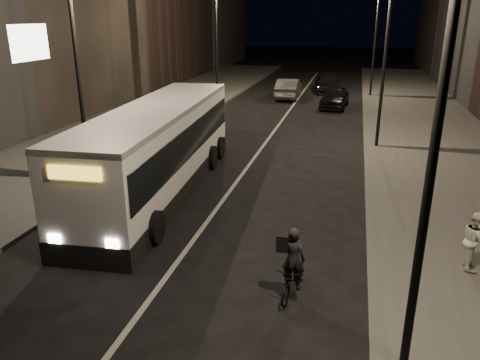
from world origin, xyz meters
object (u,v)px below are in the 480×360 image
Objects in this scene: pedestrian_woman at (475,241)px; streetlight_right_mid at (381,37)px; city_bus at (159,146)px; streetlight_left_near at (81,44)px; car_near at (335,97)px; car_mid at (288,88)px; streetlight_right_far at (373,28)px; streetlight_left_far at (220,29)px; car_far at (327,83)px; streetlight_right_near at (424,84)px; cyclist_on_bicycle at (293,273)px.

streetlight_right_mid is at bearing 11.82° from pedestrian_woman.
city_bus reaches higher than pedestrian_woman.
pedestrian_woman is (12.93, -3.80, -4.43)m from streetlight_left_near.
pedestrian_woman is at bearing -23.99° from city_bus.
car_near is 4.92m from car_mid.
city_bus reaches higher than car_mid.
car_mid is at bearing -160.61° from streetlight_right_far.
streetlight_left_far reaches higher than car_far.
city_bus is 2.55× the size of car_mid.
streetlight_left_near and streetlight_left_far have the same top height.
streetlight_right_far is 25.55m from city_bus.
car_far is at bearing 101.98° from car_near.
streetlight_right_far is 1.84× the size of car_near.
car_mid is (-3.79, 3.15, 0.03)m from car_near.
streetlight_right_mid is 1.00× the size of streetlight_left_far.
streetlight_right_near is 1.70× the size of car_mid.
cyclist_on_bicycle is at bearing -49.17° from city_bus.
car_near is (-4.61, 22.49, -0.18)m from pedestrian_woman.
city_bus is 21.97m from car_mid.
streetlight_right_mid is 13.33m from streetlight_left_near.
streetlight_right_mid is at bearing -43.16° from streetlight_left_far.
streetlight_left_near is at bearing -113.96° from streetlight_right_far.
car_far is at bearing 100.48° from streetlight_right_mid.
streetlight_right_near is 1.00× the size of streetlight_right_mid.
car_mid is 0.96× the size of car_far.
streetlight_left_near is 0.67× the size of city_bus.
streetlight_right_far is 1.64× the size of car_far.
streetlight_right_mid is 14.62m from streetlight_left_far.
city_bus is at bearing 70.62° from pedestrian_woman.
streetlight_right_far is at bearing 95.51° from cyclist_on_bicycle.
car_far is at bearing 11.58° from pedestrian_woman.
streetlight_right_mid is 1.00× the size of streetlight_left_near.
cyclist_on_bicycle is 31.92m from car_far.
streetlight_right_near reaches higher than city_bus.
streetlight_right_mid is 12.80m from pedestrian_woman.
car_mid is (4.53, 21.84, -4.58)m from streetlight_left_near.
streetlight_right_far is at bearing 66.04° from streetlight_left_near.
streetlight_left_far is at bearing 39.00° from car_mid.
car_mid is at bearing 40.29° from streetlight_left_far.
streetlight_left_near is 4.37× the size of cyclist_on_bicycle.
pedestrian_woman is at bearing 61.65° from streetlight_right_near.
car_far is (7.34, 25.95, -4.64)m from streetlight_left_near.
streetlight_right_near is at bearing 100.32° from car_mid.
car_mid is 4.98m from car_far.
cyclist_on_bicycle reaches higher than pedestrian_woman.
car_near is (5.55, 18.73, -1.01)m from city_bus.
streetlight_right_mid is 14.88m from cyclist_on_bicycle.
city_bus is 2.76× the size of car_near.
streetlight_right_far is 6.03m from car_far.
streetlight_right_mid reaches higher than car_mid.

